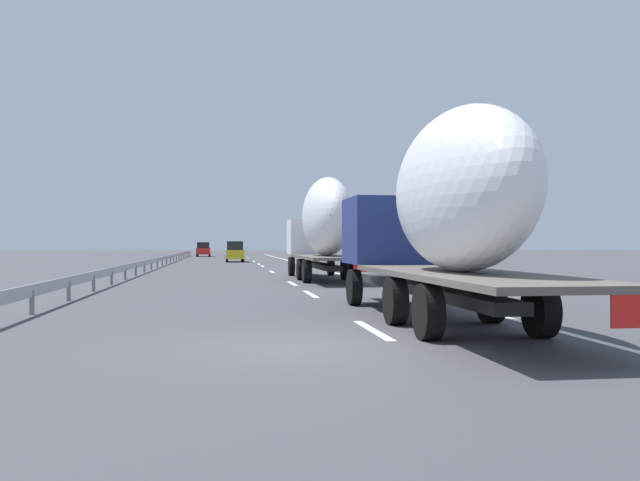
# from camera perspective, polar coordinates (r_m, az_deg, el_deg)

# --- Properties ---
(ground_plane) EXTENTS (260.00, 260.00, 0.00)m
(ground_plane) POSITION_cam_1_polar(r_m,az_deg,el_deg) (51.66, -6.78, -2.23)
(ground_plane) COLOR #424247
(lane_stripe_0) EXTENTS (3.20, 0.20, 0.01)m
(lane_stripe_0) POSITION_cam_1_polar(r_m,az_deg,el_deg) (14.06, 4.46, -7.52)
(lane_stripe_0) COLOR white
(lane_stripe_0) RESTS_ON ground_plane
(lane_stripe_1) EXTENTS (3.20, 0.20, 0.01)m
(lane_stripe_1) POSITION_cam_1_polar(r_m,az_deg,el_deg) (23.80, -0.79, -4.54)
(lane_stripe_1) COLOR white
(lane_stripe_1) RESTS_ON ground_plane
(lane_stripe_2) EXTENTS (3.20, 0.20, 0.01)m
(lane_stripe_2) POSITION_cam_1_polar(r_m,az_deg,el_deg) (30.10, -2.35, -3.64)
(lane_stripe_2) COLOR white
(lane_stripe_2) RESTS_ON ground_plane
(lane_stripe_3) EXTENTS (3.20, 0.20, 0.01)m
(lane_stripe_3) POSITION_cam_1_polar(r_m,az_deg,el_deg) (42.75, -4.08, -2.63)
(lane_stripe_3) COLOR white
(lane_stripe_3) RESTS_ON ground_plane
(lane_stripe_4) EXTENTS (3.20, 0.20, 0.01)m
(lane_stripe_4) POSITION_cam_1_polar(r_m,az_deg,el_deg) (52.96, -4.87, -2.17)
(lane_stripe_4) COLOR white
(lane_stripe_4) RESTS_ON ground_plane
(lane_stripe_5) EXTENTS (3.20, 0.20, 0.01)m
(lane_stripe_5) POSITION_cam_1_polar(r_m,az_deg,el_deg) (58.41, -5.18, -1.99)
(lane_stripe_5) COLOR white
(lane_stripe_5) RESTS_ON ground_plane
(lane_stripe_6) EXTENTS (3.20, 0.20, 0.01)m
(lane_stripe_6) POSITION_cam_1_polar(r_m,az_deg,el_deg) (67.36, -5.57, -1.76)
(lane_stripe_6) COLOR white
(lane_stripe_6) RESTS_ON ground_plane
(lane_stripe_7) EXTENTS (3.20, 0.20, 0.01)m
(lane_stripe_7) POSITION_cam_1_polar(r_m,az_deg,el_deg) (83.98, -6.09, -1.46)
(lane_stripe_7) COLOR white
(lane_stripe_7) RESTS_ON ground_plane
(edge_line_right) EXTENTS (110.00, 0.20, 0.01)m
(edge_line_right) POSITION_cam_1_polar(r_m,az_deg,el_deg) (57.04, -1.37, -2.04)
(edge_line_right) COLOR white
(edge_line_right) RESTS_ON ground_plane
(truck_lead) EXTENTS (12.61, 2.55, 4.90)m
(truck_lead) POSITION_cam_1_polar(r_m,az_deg,el_deg) (32.97, 0.29, 1.34)
(truck_lead) COLOR silver
(truck_lead) RESTS_ON ground_plane
(truck_trailing) EXTENTS (13.08, 2.55, 4.56)m
(truck_trailing) POSITION_cam_1_polar(r_m,az_deg,el_deg) (15.35, 10.26, 2.55)
(truck_trailing) COLOR navy
(truck_trailing) RESTS_ON ground_plane
(car_yellow_coupe) EXTENTS (4.67, 1.72, 1.98)m
(car_yellow_coupe) POSITION_cam_1_polar(r_m,az_deg,el_deg) (65.80, -7.19, -0.94)
(car_yellow_coupe) COLOR gold
(car_yellow_coupe) RESTS_ON ground_plane
(car_red_compact) EXTENTS (4.47, 1.84, 1.95)m
(car_red_compact) POSITION_cam_1_polar(r_m,az_deg,el_deg) (92.57, -9.79, -0.75)
(car_red_compact) COLOR red
(car_red_compact) RESTS_ON ground_plane
(road_sign) EXTENTS (0.10, 0.90, 3.42)m
(road_sign) POSITION_cam_1_polar(r_m,az_deg,el_deg) (53.01, 0.46, 0.37)
(road_sign) COLOR gray
(road_sign) RESTS_ON ground_plane
(tree_0) EXTENTS (3.89, 3.89, 6.54)m
(tree_0) POSITION_cam_1_polar(r_m,az_deg,el_deg) (70.83, 0.74, 1.48)
(tree_0) COLOR #472D19
(tree_0) RESTS_ON ground_plane
(tree_1) EXTENTS (2.86, 2.86, 6.57)m
(tree_1) POSITION_cam_1_polar(r_m,az_deg,el_deg) (97.48, -0.39, 1.11)
(tree_1) COLOR #472D19
(tree_1) RESTS_ON ground_plane
(tree_2) EXTENTS (3.59, 3.59, 6.01)m
(tree_2) POSITION_cam_1_polar(r_m,az_deg,el_deg) (35.60, 10.83, 3.30)
(tree_2) COLOR #472D19
(tree_2) RESTS_ON ground_plane
(guardrail_median) EXTENTS (94.00, 0.10, 0.76)m
(guardrail_median) POSITION_cam_1_polar(r_m,az_deg,el_deg) (54.83, -13.14, -1.50)
(guardrail_median) COLOR #9EA0A5
(guardrail_median) RESTS_ON ground_plane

